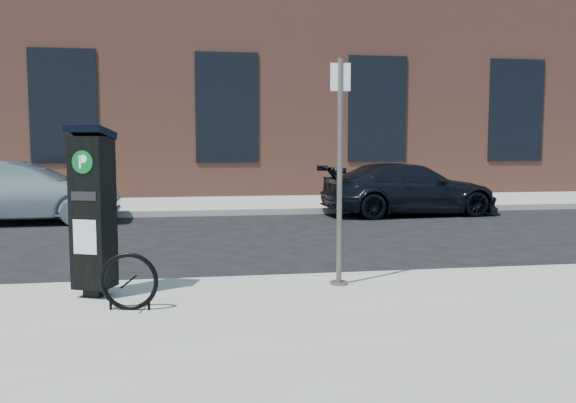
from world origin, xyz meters
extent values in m
plane|color=black|center=(0.00, 0.00, 0.00)|extent=(120.00, 120.00, 0.00)
cube|color=gray|center=(0.00, 14.00, 0.07)|extent=(60.00, 12.00, 0.15)
cube|color=#9E9B93|center=(0.00, -0.02, 0.07)|extent=(60.00, 0.12, 0.16)
cube|color=#9E9B93|center=(0.00, 8.02, 0.07)|extent=(60.00, 0.12, 0.16)
cube|color=brown|center=(0.00, 17.00, 4.00)|extent=(28.00, 10.00, 8.00)
cube|color=black|center=(-5.00, 11.98, 3.00)|extent=(2.00, 0.06, 3.50)
cube|color=black|center=(0.00, 11.98, 3.00)|extent=(2.00, 0.06, 3.50)
cube|color=black|center=(5.00, 11.98, 3.00)|extent=(2.00, 0.06, 3.50)
cube|color=black|center=(10.00, 11.98, 3.00)|extent=(2.00, 0.06, 3.50)
cube|color=black|center=(-2.34, -0.70, 0.20)|extent=(0.26, 0.26, 0.10)
cube|color=black|center=(-2.34, -0.70, 1.10)|extent=(0.51, 0.48, 1.70)
cube|color=black|center=(-2.34, -0.70, 1.99)|extent=(0.56, 0.53, 0.16)
cylinder|color=#064D1C|center=(-2.41, -0.86, 1.67)|extent=(0.24, 0.11, 0.25)
cube|color=white|center=(-2.41, -0.86, 1.67)|extent=(0.09, 0.04, 0.14)
cube|color=silver|center=(-2.41, -0.86, 0.85)|extent=(0.26, 0.12, 0.38)
cube|color=black|center=(-2.41, -0.86, 1.30)|extent=(0.28, 0.13, 0.10)
cylinder|color=#5A544F|center=(0.51, -0.61, 0.17)|extent=(0.22, 0.22, 0.03)
cylinder|color=#5A544F|center=(0.51, -0.61, 1.51)|extent=(0.07, 0.07, 2.72)
cube|color=silver|center=(0.51, -0.61, 2.65)|extent=(0.24, 0.04, 0.33)
torus|color=black|center=(-1.91, -1.36, 0.45)|extent=(0.61, 0.16, 0.61)
cylinder|color=black|center=(-2.10, -1.33, 0.21)|extent=(0.03, 0.03, 0.12)
cylinder|color=black|center=(-1.71, -1.40, 0.21)|extent=(0.03, 0.03, 0.12)
imported|color=gray|center=(-5.11, 7.23, 0.72)|extent=(4.45, 1.69, 1.45)
imported|color=black|center=(4.44, 7.40, 0.67)|extent=(4.75, 2.17, 1.35)
camera|label=1|loc=(-1.30, -7.73, 1.87)|focal=38.00mm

